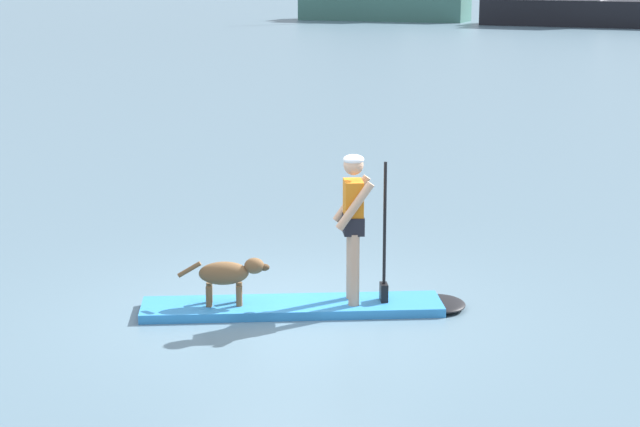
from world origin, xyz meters
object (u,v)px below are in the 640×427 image
Objects in this scene: paddleboard at (313,306)px; dog at (228,274)px; person_paddler at (355,218)px; moored_boat_center at (572,2)px.

dog is at bearing -157.87° from paddleboard.
person_paddler is at bearing 22.13° from dog.
person_paddler is (0.43, 0.17, 1.01)m from paddleboard.
paddleboard is 3.74× the size of dog.
person_paddler is at bearing 22.13° from paddleboard.
dog is at bearing -157.87° from person_paddler.
person_paddler is at bearing -86.72° from moored_boat_center.
moored_boat_center reaches higher than person_paddler.
moored_boat_center is at bearing 93.28° from person_paddler.
person_paddler reaches higher than paddleboard.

